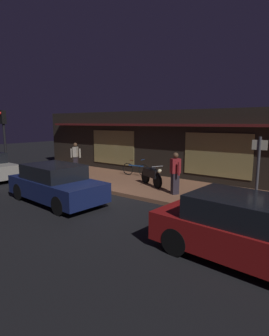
{
  "coord_description": "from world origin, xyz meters",
  "views": [
    {
      "loc": [
        7.73,
        -7.17,
        2.97
      ],
      "look_at": [
        0.41,
        2.4,
        0.95
      ],
      "focal_mm": 29.01,
      "sensor_mm": 36.0,
      "label": 1
    }
  ],
  "objects": [
    {
      "name": "sidewalk_slab",
      "position": [
        0.0,
        3.0,
        0.07
      ],
      "size": [
        18.0,
        4.0,
        0.15
      ],
      "primitive_type": "cube",
      "color": "brown",
      "rests_on": "ground_plane"
    },
    {
      "name": "person_bystander",
      "position": [
        2.62,
        2.16,
        1.03
      ],
      "size": [
        0.57,
        0.44,
        1.67
      ],
      "color": "#28232D",
      "rests_on": "sidewalk_slab"
    },
    {
      "name": "parked_car_across",
      "position": [
        6.31,
        -1.33,
        0.7
      ],
      "size": [
        4.22,
        2.05,
        1.42
      ],
      "color": "black",
      "rests_on": "ground_plane"
    },
    {
      "name": "storefront_building",
      "position": [
        0.0,
        6.39,
        1.8
      ],
      "size": [
        18.0,
        3.3,
        3.6
      ],
      "color": "black",
      "rests_on": "ground_plane"
    },
    {
      "name": "bicycle_extra",
      "position": [
        -0.9,
        4.23,
        0.51
      ],
      "size": [
        1.65,
        0.42,
        0.91
      ],
      "color": "black",
      "rests_on": "sidewalk_slab"
    },
    {
      "name": "parked_car_far",
      "position": [
        -0.68,
        -1.06,
        0.7
      ],
      "size": [
        4.21,
        2.04,
        1.42
      ],
      "color": "black",
      "rests_on": "ground_plane"
    },
    {
      "name": "traffic_light_pole",
      "position": [
        -6.52,
        0.11,
        2.48
      ],
      "size": [
        0.24,
        0.33,
        3.6
      ],
      "color": "black",
      "rests_on": "ground_plane"
    },
    {
      "name": "person_photographer",
      "position": [
        -4.51,
        3.2,
        1.03
      ],
      "size": [
        0.57,
        0.44,
        1.67
      ],
      "color": "#28232D",
      "rests_on": "sidewalk_slab"
    },
    {
      "name": "ground_plane",
      "position": [
        0.0,
        0.0,
        0.0
      ],
      "size": [
        60.0,
        60.0,
        0.0
      ],
      "primitive_type": "plane",
      "color": "black"
    },
    {
      "name": "motorcycle",
      "position": [
        1.06,
        2.83,
        0.65
      ],
      "size": [
        1.57,
        0.92,
        0.97
      ],
      "color": "black",
      "rests_on": "sidewalk_slab"
    },
    {
      "name": "bicycle_parked",
      "position": [
        -3.68,
        1.76,
        0.51
      ],
      "size": [
        1.48,
        0.83,
        0.91
      ],
      "color": "black",
      "rests_on": "sidewalk_slab"
    },
    {
      "name": "sign_post",
      "position": [
        5.75,
        1.68,
        1.51
      ],
      "size": [
        0.44,
        0.09,
        2.4
      ],
      "color": "#47474C",
      "rests_on": "sidewalk_slab"
    }
  ]
}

